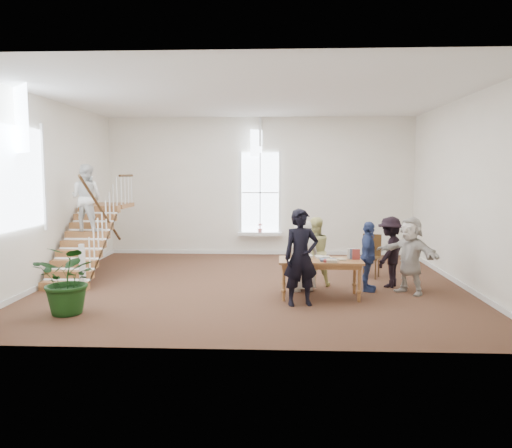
{
  "coord_description": "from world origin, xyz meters",
  "views": [
    {
      "loc": [
        0.6,
        -11.94,
        2.73
      ],
      "look_at": [
        0.05,
        0.4,
        1.44
      ],
      "focal_mm": 35.0,
      "sensor_mm": 36.0,
      "label": 1
    }
  ],
  "objects_px": {
    "woman_cluster_a": "(368,256)",
    "side_chair": "(371,253)",
    "library_table": "(320,263)",
    "floor_plant": "(69,280)",
    "elderly_woman": "(303,255)",
    "police_officer": "(301,257)",
    "woman_cluster_b": "(390,252)",
    "woman_cluster_c": "(410,255)",
    "person_yellow": "(314,252)"
  },
  "relations": [
    {
      "from": "elderly_woman",
      "to": "woman_cluster_b",
      "type": "bearing_deg",
      "value": 174.31
    },
    {
      "from": "person_yellow",
      "to": "side_chair",
      "type": "xyz_separation_m",
      "value": [
        1.55,
        1.13,
        -0.2
      ]
    },
    {
      "from": "police_officer",
      "to": "library_table",
      "type": "bearing_deg",
      "value": 41.34
    },
    {
      "from": "library_table",
      "to": "floor_plant",
      "type": "bearing_deg",
      "value": -162.69
    },
    {
      "from": "elderly_woman",
      "to": "side_chair",
      "type": "height_order",
      "value": "elderly_woman"
    },
    {
      "from": "police_officer",
      "to": "floor_plant",
      "type": "bearing_deg",
      "value": 176.67
    },
    {
      "from": "woman_cluster_a",
      "to": "side_chair",
      "type": "relative_size",
      "value": 1.45
    },
    {
      "from": "library_table",
      "to": "woman_cluster_c",
      "type": "distance_m",
      "value": 2.1
    },
    {
      "from": "police_officer",
      "to": "woman_cluster_c",
      "type": "xyz_separation_m",
      "value": [
        2.49,
        1.1,
        -0.12
      ]
    },
    {
      "from": "person_yellow",
      "to": "woman_cluster_a",
      "type": "xyz_separation_m",
      "value": [
        1.19,
        -0.45,
        -0.03
      ]
    },
    {
      "from": "woman_cluster_c",
      "to": "elderly_woman",
      "type": "bearing_deg",
      "value": -133.24
    },
    {
      "from": "police_officer",
      "to": "floor_plant",
      "type": "xyz_separation_m",
      "value": [
        -4.47,
        -0.84,
        -0.32
      ]
    },
    {
      "from": "woman_cluster_a",
      "to": "woman_cluster_b",
      "type": "relative_size",
      "value": 0.96
    },
    {
      "from": "library_table",
      "to": "woman_cluster_a",
      "type": "relative_size",
      "value": 1.12
    },
    {
      "from": "woman_cluster_a",
      "to": "woman_cluster_b",
      "type": "bearing_deg",
      "value": -37.6
    },
    {
      "from": "police_officer",
      "to": "woman_cluster_c",
      "type": "relative_size",
      "value": 1.14
    },
    {
      "from": "person_yellow",
      "to": "woman_cluster_a",
      "type": "height_order",
      "value": "person_yellow"
    },
    {
      "from": "police_officer",
      "to": "person_yellow",
      "type": "xyz_separation_m",
      "value": [
        0.4,
        1.75,
        -0.16
      ]
    },
    {
      "from": "person_yellow",
      "to": "side_chair",
      "type": "relative_size",
      "value": 1.5
    },
    {
      "from": "side_chair",
      "to": "library_table",
      "type": "bearing_deg",
      "value": -100.47
    },
    {
      "from": "police_officer",
      "to": "side_chair",
      "type": "height_order",
      "value": "police_officer"
    },
    {
      "from": "woman_cluster_b",
      "to": "floor_plant",
      "type": "xyz_separation_m",
      "value": [
        -6.66,
        -2.6,
        -0.17
      ]
    },
    {
      "from": "police_officer",
      "to": "woman_cluster_a",
      "type": "relative_size",
      "value": 1.24
    },
    {
      "from": "elderly_woman",
      "to": "floor_plant",
      "type": "distance_m",
      "value": 5.03
    },
    {
      "from": "police_officer",
      "to": "elderly_woman",
      "type": "distance_m",
      "value": 1.27
    },
    {
      "from": "elderly_woman",
      "to": "woman_cluster_c",
      "type": "bearing_deg",
      "value": 157.27
    },
    {
      "from": "floor_plant",
      "to": "side_chair",
      "type": "distance_m",
      "value": 7.42
    },
    {
      "from": "police_officer",
      "to": "floor_plant",
      "type": "height_order",
      "value": "police_officer"
    },
    {
      "from": "woman_cluster_c",
      "to": "side_chair",
      "type": "height_order",
      "value": "woman_cluster_c"
    },
    {
      "from": "elderly_woman",
      "to": "woman_cluster_a",
      "type": "distance_m",
      "value": 1.49
    },
    {
      "from": "person_yellow",
      "to": "woman_cluster_c",
      "type": "height_order",
      "value": "woman_cluster_c"
    },
    {
      "from": "woman_cluster_b",
      "to": "side_chair",
      "type": "xyz_separation_m",
      "value": [
        -0.25,
        1.13,
        -0.21
      ]
    },
    {
      "from": "woman_cluster_b",
      "to": "woman_cluster_c",
      "type": "relative_size",
      "value": 0.97
    },
    {
      "from": "library_table",
      "to": "elderly_woman",
      "type": "distance_m",
      "value": 0.7
    },
    {
      "from": "elderly_woman",
      "to": "library_table",
      "type": "bearing_deg",
      "value": 100.43
    },
    {
      "from": "woman_cluster_c",
      "to": "floor_plant",
      "type": "xyz_separation_m",
      "value": [
        -6.96,
        -1.95,
        -0.2
      ]
    },
    {
      "from": "police_officer",
      "to": "side_chair",
      "type": "relative_size",
      "value": 1.79
    },
    {
      "from": "person_yellow",
      "to": "woman_cluster_b",
      "type": "bearing_deg",
      "value": 166.6
    },
    {
      "from": "woman_cluster_c",
      "to": "library_table",
      "type": "bearing_deg",
      "value": -117.1
    },
    {
      "from": "police_officer",
      "to": "side_chair",
      "type": "xyz_separation_m",
      "value": [
        1.95,
        2.88,
        -0.37
      ]
    },
    {
      "from": "floor_plant",
      "to": "side_chair",
      "type": "height_order",
      "value": "floor_plant"
    },
    {
      "from": "woman_cluster_a",
      "to": "floor_plant",
      "type": "xyz_separation_m",
      "value": [
        -6.06,
        -2.15,
        -0.13
      ]
    },
    {
      "from": "police_officer",
      "to": "woman_cluster_b",
      "type": "relative_size",
      "value": 1.18
    },
    {
      "from": "side_chair",
      "to": "elderly_woman",
      "type": "bearing_deg",
      "value": -115.13
    },
    {
      "from": "library_table",
      "to": "floor_plant",
      "type": "relative_size",
      "value": 1.33
    },
    {
      "from": "person_yellow",
      "to": "woman_cluster_a",
      "type": "distance_m",
      "value": 1.27
    },
    {
      "from": "library_table",
      "to": "woman_cluster_a",
      "type": "distance_m",
      "value": 1.32
    },
    {
      "from": "elderly_woman",
      "to": "floor_plant",
      "type": "relative_size",
      "value": 1.22
    },
    {
      "from": "woman_cluster_b",
      "to": "police_officer",
      "type": "bearing_deg",
      "value": -20.19
    },
    {
      "from": "police_officer",
      "to": "person_yellow",
      "type": "relative_size",
      "value": 1.2
    }
  ]
}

